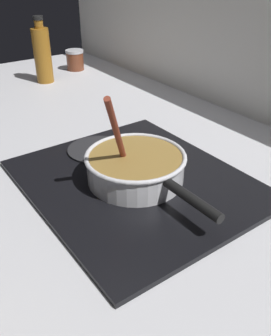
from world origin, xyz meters
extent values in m
cube|color=#B7B7BC|center=(0.00, 0.00, -0.02)|extent=(2.40, 1.60, 0.04)
cube|color=silver|center=(0.00, 0.79, 0.28)|extent=(2.40, 0.02, 0.55)
cube|color=black|center=(0.09, 0.23, 0.01)|extent=(0.56, 0.48, 0.01)
torus|color=#592D0C|center=(0.09, 0.23, 0.02)|extent=(0.18, 0.18, 0.01)
cylinder|color=#262628|center=(-0.10, 0.23, 0.01)|extent=(0.16, 0.16, 0.01)
cylinder|color=silver|center=(0.09, 0.23, 0.04)|extent=(0.23, 0.23, 0.06)
cylinder|color=olive|center=(0.09, 0.23, 0.05)|extent=(0.22, 0.22, 0.06)
torus|color=silver|center=(0.09, 0.23, 0.08)|extent=(0.24, 0.24, 0.01)
cylinder|color=black|center=(0.28, 0.23, 0.06)|extent=(0.16, 0.02, 0.02)
cylinder|color=#E5CC7A|center=(0.09, 0.22, 0.07)|extent=(0.03, 0.03, 0.01)
cylinder|color=#EDD88C|center=(0.15, 0.26, 0.07)|extent=(0.03, 0.03, 0.01)
cylinder|color=#E5CC7A|center=(0.10, 0.26, 0.07)|extent=(0.03, 0.03, 0.01)
cylinder|color=#EDD88C|center=(0.07, 0.31, 0.07)|extent=(0.03, 0.03, 0.01)
cylinder|color=maroon|center=(0.10, 0.17, 0.16)|extent=(0.10, 0.11, 0.20)
cube|color=brown|center=(0.06, 0.21, 0.06)|extent=(0.05, 0.05, 0.01)
cylinder|color=#8C5919|center=(-0.80, 0.38, 0.11)|extent=(0.07, 0.07, 0.22)
cylinder|color=#8C5919|center=(-0.80, 0.38, 0.24)|extent=(0.03, 0.03, 0.03)
cylinder|color=black|center=(-0.80, 0.38, 0.26)|extent=(0.04, 0.04, 0.02)
cylinder|color=brown|center=(-0.89, 0.58, 0.04)|extent=(0.08, 0.08, 0.08)
cylinder|color=#B2B2B7|center=(-0.89, 0.58, 0.09)|extent=(0.08, 0.08, 0.01)
camera|label=1|loc=(0.70, -0.21, 0.49)|focal=39.35mm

